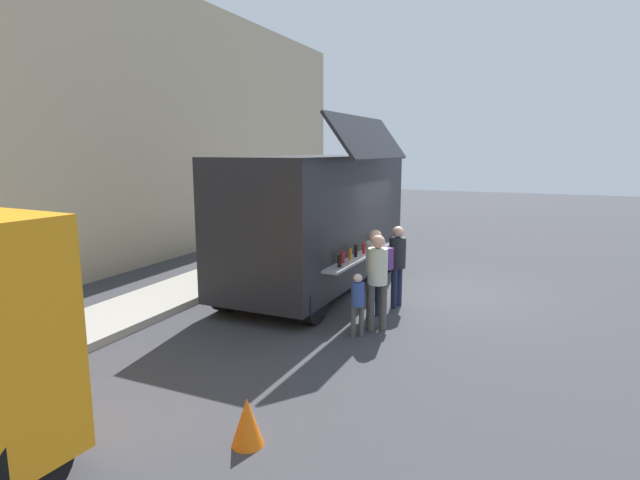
{
  "coord_description": "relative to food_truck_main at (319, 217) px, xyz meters",
  "views": [
    {
      "loc": [
        -11.36,
        -2.12,
        3.2
      ],
      "look_at": [
        -1.46,
        2.1,
        1.3
      ],
      "focal_mm": 28.65,
      "sensor_mm": 36.0,
      "label": 1
    }
  ],
  "objects": [
    {
      "name": "customer_front_ordering",
      "position": [
        -0.71,
        -2.06,
        -0.67
      ],
      "size": [
        0.35,
        0.34,
        1.68
      ],
      "rotation": [
        0.0,
        0.0,
        1.37
      ],
      "color": "#1D233A",
      "rests_on": "ground"
    },
    {
      "name": "traffic_cone_orange",
      "position": [
        -6.28,
        -1.85,
        -1.4
      ],
      "size": [
        0.36,
        0.36,
        0.55
      ],
      "primitive_type": "cone",
      "color": "orange",
      "rests_on": "ground"
    },
    {
      "name": "trash_bin",
      "position": [
        3.93,
        2.32,
        -1.23
      ],
      "size": [
        0.6,
        0.6,
        0.88
      ],
      "primitive_type": "cylinder",
      "color": "#2D643A",
      "rests_on": "ground"
    },
    {
      "name": "curb_strip",
      "position": [
        -4.0,
        2.62,
        -1.6
      ],
      "size": [
        28.0,
        1.6,
        0.15
      ],
      "primitive_type": "cube",
      "color": "#9E998E",
      "rests_on": "ground"
    },
    {
      "name": "customer_rear_waiting",
      "position": [
        -2.21,
        -2.09,
        -0.63
      ],
      "size": [
        0.35,
        0.35,
        1.74
      ],
      "rotation": [
        0.0,
        0.0,
        0.55
      ],
      "color": "#4D4844",
      "rests_on": "ground"
    },
    {
      "name": "customer_mid_with_backpack",
      "position": [
        -1.52,
        -1.86,
        -0.62
      ],
      "size": [
        0.48,
        0.56,
        1.71
      ],
      "rotation": [
        0.0,
        0.0,
        1.04
      ],
      "color": "#1C2538",
      "rests_on": "ground"
    },
    {
      "name": "ground_plane",
      "position": [
        0.66,
        -2.48,
        -1.67
      ],
      "size": [
        60.0,
        60.0,
        0.0
      ],
      "primitive_type": "plane",
      "color": "#38383D"
    },
    {
      "name": "food_truck_main",
      "position": [
        0.0,
        0.0,
        0.0
      ],
      "size": [
        6.09,
        2.98,
        3.89
      ],
      "rotation": [
        0.0,
        0.0,
        -0.03
      ],
      "color": "black",
      "rests_on": "ground"
    },
    {
      "name": "child_near_queue",
      "position": [
        -2.65,
        -1.87,
        -1.0
      ],
      "size": [
        0.23,
        0.23,
        1.12
      ],
      "rotation": [
        0.0,
        0.0,
        0.62
      ],
      "color": "#484A45",
      "rests_on": "ground"
    }
  ]
}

